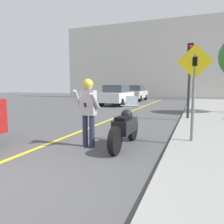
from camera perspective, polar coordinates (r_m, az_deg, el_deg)
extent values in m
cube|color=yellow|center=(9.24, -3.66, -3.22)|extent=(0.12, 36.00, 0.01)
cube|color=beige|center=(28.63, 14.85, 13.04)|extent=(28.00, 1.20, 9.64)
cylinder|color=black|center=(5.15, 0.81, -7.52)|extent=(0.14, 0.68, 0.68)
cylinder|color=black|center=(6.58, 5.45, -4.39)|extent=(0.14, 0.68, 0.68)
cube|color=black|center=(5.82, 3.43, -3.56)|extent=(0.40, 1.06, 0.36)
sphere|color=black|center=(5.91, 3.87, -0.84)|extent=(0.32, 0.32, 0.32)
cube|color=black|center=(5.55, 2.70, -1.74)|extent=(0.28, 0.48, 0.10)
cylinder|color=silver|center=(6.25, 4.93, 1.60)|extent=(0.62, 0.03, 0.03)
cube|color=silver|center=(6.31, 5.11, 2.74)|extent=(0.36, 0.12, 0.31)
cylinder|color=#282D4C|center=(5.89, -7.01, -4.87)|extent=(0.14, 0.14, 0.85)
cylinder|color=#282D4C|center=(5.80, -5.26, -5.03)|extent=(0.14, 0.14, 0.85)
cube|color=#B7B7BC|center=(5.74, -6.24, 2.40)|extent=(0.40, 0.22, 0.65)
cylinder|color=#B7B7BC|center=(5.77, -8.92, 3.35)|extent=(0.09, 0.39, 0.51)
cylinder|color=#B7B7BC|center=(5.52, -4.50, 2.92)|extent=(0.09, 0.46, 0.46)
sphere|color=tan|center=(5.72, -6.29, 6.71)|extent=(0.24, 0.24, 0.24)
sphere|color=gold|center=(5.72, -6.30, 7.24)|extent=(0.28, 0.28, 0.28)
cube|color=black|center=(5.47, -7.02, 1.83)|extent=(0.06, 0.05, 0.11)
cylinder|color=slate|center=(6.26, 20.47, 3.35)|extent=(0.08, 0.08, 2.33)
cube|color=yellow|center=(6.26, 20.84, 12.24)|extent=(0.91, 0.02, 0.91)
cube|color=black|center=(6.24, 20.84, 12.26)|extent=(0.12, 0.01, 0.24)
cylinder|color=#2D2D30|center=(10.72, 19.50, 7.53)|extent=(0.12, 0.12, 3.40)
cube|color=black|center=(10.81, 19.79, 14.53)|extent=(0.26, 0.22, 0.76)
sphere|color=red|center=(10.72, 19.82, 15.79)|extent=(0.14, 0.14, 0.14)
sphere|color=gold|center=(10.69, 19.77, 14.62)|extent=(0.14, 0.14, 0.14)
sphere|color=green|center=(10.66, 19.72, 13.45)|extent=(0.14, 0.14, 0.14)
cylinder|color=black|center=(19.88, 0.37, 3.10)|extent=(0.22, 0.64, 0.64)
cylinder|color=black|center=(19.36, 4.97, 2.98)|extent=(0.22, 0.64, 0.64)
cylinder|color=black|center=(17.48, -2.65, 2.58)|extent=(0.22, 0.64, 0.64)
cylinder|color=black|center=(16.88, 2.51, 2.43)|extent=(0.22, 0.64, 0.64)
cube|color=white|center=(18.36, 1.36, 3.98)|extent=(1.80, 4.20, 0.76)
cube|color=#38424C|center=(18.18, 1.18, 6.10)|extent=(1.58, 2.18, 0.60)
cylinder|color=black|center=(25.73, 5.17, 3.93)|extent=(0.22, 0.64, 0.64)
cylinder|color=black|center=(25.33, 8.78, 3.83)|extent=(0.22, 0.64, 0.64)
cylinder|color=black|center=(23.24, 3.40, 3.63)|extent=(0.22, 0.64, 0.64)
cylinder|color=black|center=(22.79, 7.38, 3.52)|extent=(0.22, 0.64, 0.64)
cube|color=silver|center=(24.24, 6.22, 4.64)|extent=(1.80, 4.20, 0.76)
cube|color=#38424C|center=(24.06, 6.14, 6.24)|extent=(1.58, 2.18, 0.60)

